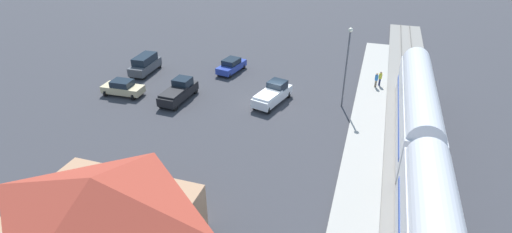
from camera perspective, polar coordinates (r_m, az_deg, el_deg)
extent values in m
plane|color=#38383D|center=(40.85, 2.18, 1.93)|extent=(200.00, 200.00, 0.00)
cube|color=gray|center=(39.90, 21.91, -0.89)|extent=(4.80, 70.00, 0.18)
cube|color=#59544C|center=(39.92, 22.96, -0.85)|extent=(0.10, 70.00, 0.12)
cube|color=#59544C|center=(39.76, 20.93, -0.55)|extent=(0.10, 70.00, 0.12)
cube|color=#A8A399|center=(39.64, 16.23, 0.04)|extent=(3.20, 46.00, 0.30)
cube|color=silver|center=(37.89, 22.52, 0.93)|extent=(2.90, 17.97, 3.70)
cube|color=#19389E|center=(37.88, 20.27, 0.86)|extent=(0.04, 16.53, 0.36)
cylinder|color=silver|center=(37.16, 23.02, 3.31)|extent=(2.75, 17.25, 2.76)
cube|color=tan|center=(25.36, -21.52, -15.44)|extent=(9.73, 7.76, 3.29)
pyramid|color=#9E3828|center=(23.58, -22.75, -10.52)|extent=(10.53, 8.56, 2.30)
cube|color=#4C3323|center=(27.95, -16.47, -11.28)|extent=(1.10, 0.08, 2.10)
cylinder|color=brown|center=(45.72, 17.24, 4.66)|extent=(0.22, 0.22, 0.85)
cylinder|color=#2D72B7|center=(45.44, 17.37, 5.50)|extent=(0.36, 0.36, 0.62)
sphere|color=tan|center=(45.28, 17.45, 6.00)|extent=(0.24, 0.24, 0.24)
cylinder|color=#23284C|center=(46.27, 17.76, 4.87)|extent=(0.22, 0.22, 0.85)
cylinder|color=yellow|center=(46.00, 17.90, 5.71)|extent=(0.36, 0.36, 0.62)
sphere|color=tan|center=(45.84, 17.98, 6.20)|extent=(0.24, 0.24, 0.24)
cube|color=black|center=(41.95, -11.37, 3.39)|extent=(2.20, 5.48, 0.92)
cube|color=#19232D|center=(42.38, -10.79, 5.03)|extent=(1.80, 1.80, 0.84)
cylinder|color=black|center=(44.21, -10.87, 4.15)|extent=(0.22, 0.76, 0.76)
cylinder|color=black|center=(43.40, -8.90, 3.84)|extent=(0.22, 0.76, 0.76)
cylinder|color=black|center=(40.98, -13.85, 1.74)|extent=(0.22, 0.76, 0.76)
cylinder|color=black|center=(40.11, -11.80, 1.36)|extent=(0.22, 0.76, 0.76)
cube|color=black|center=(41.00, -12.11, 3.55)|extent=(1.99, 3.05, 0.20)
cube|color=#47494F|center=(50.06, -16.04, 7.10)|extent=(2.15, 4.97, 1.00)
cube|color=#19232D|center=(49.85, -16.10, 8.16)|extent=(1.86, 3.49, 0.88)
cylinder|color=black|center=(48.32, -16.19, 5.64)|extent=(0.22, 0.68, 0.68)
cylinder|color=black|center=(49.21, -17.92, 5.80)|extent=(0.22, 0.68, 0.68)
cylinder|color=black|center=(51.33, -14.08, 7.30)|extent=(0.22, 0.68, 0.68)
cylinder|color=black|center=(52.17, -15.75, 7.43)|extent=(0.22, 0.68, 0.68)
cube|color=#283D9E|center=(48.50, -3.64, 7.34)|extent=(2.64, 4.76, 0.76)
cube|color=#19232D|center=(48.25, -3.67, 8.11)|extent=(1.99, 2.42, 0.64)
cylinder|color=black|center=(46.92, -3.88, 6.06)|extent=(0.22, 0.68, 0.68)
cylinder|color=black|center=(47.73, -5.52, 6.40)|extent=(0.22, 0.68, 0.68)
cylinder|color=black|center=(49.61, -1.80, 7.42)|extent=(0.22, 0.68, 0.68)
cylinder|color=black|center=(50.38, -3.39, 7.73)|extent=(0.22, 0.68, 0.68)
cube|color=#C6B284|center=(44.80, -19.03, 3.85)|extent=(4.57, 2.02, 0.76)
cube|color=#19232D|center=(44.52, -19.17, 4.66)|extent=(2.23, 1.71, 0.64)
cylinder|color=black|center=(45.32, -21.29, 3.19)|extent=(0.22, 0.68, 0.68)
cylinder|color=black|center=(46.47, -20.19, 4.03)|extent=(0.22, 0.68, 0.68)
cylinder|color=black|center=(43.46, -17.63, 2.75)|extent=(0.22, 0.68, 0.68)
cylinder|color=black|center=(44.66, -16.58, 3.63)|extent=(0.22, 0.68, 0.68)
cube|color=white|center=(40.56, 2.42, 3.05)|extent=(3.23, 5.72, 0.92)
cube|color=#19232D|center=(41.00, 3.16, 4.68)|extent=(2.10, 2.10, 0.84)
cylinder|color=black|center=(42.84, 2.85, 3.83)|extent=(0.22, 0.76, 0.76)
cylinder|color=black|center=(42.11, 4.88, 3.29)|extent=(0.22, 0.76, 0.76)
cylinder|color=black|center=(39.51, -0.23, 1.58)|extent=(0.22, 0.76, 0.76)
cylinder|color=black|center=(38.73, 1.92, 0.96)|extent=(0.22, 0.76, 0.76)
cube|color=white|center=(39.58, 1.75, 3.27)|extent=(2.54, 3.34, 0.20)
cylinder|color=#515156|center=(39.63, 13.09, 6.58)|extent=(0.16, 0.16, 7.91)
sphere|color=#EAE5C6|center=(38.30, 13.79, 12.29)|extent=(0.44, 0.44, 0.44)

